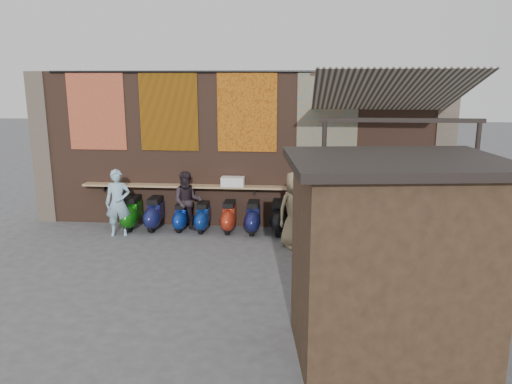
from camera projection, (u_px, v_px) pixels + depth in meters
ground at (221, 260)px, 10.77m from camera, size 70.00×70.00×0.00m
brick_wall at (237, 150)px, 12.93m from camera, size 10.00×0.40×4.00m
pier_left at (45, 148)px, 13.39m from camera, size 0.50×0.50×4.00m
pier_right at (443, 153)px, 12.48m from camera, size 0.50×0.50×4.00m
eating_counter at (235, 187)px, 12.78m from camera, size 8.00×0.32×0.05m
shelf_box at (233, 182)px, 12.72m from camera, size 0.58×0.31×0.24m
tapestry_redgold at (96, 111)px, 12.81m from camera, size 1.50×0.02×2.00m
tapestry_sun at (169, 111)px, 12.64m from camera, size 1.50×0.02×2.00m
tapestry_orange at (247, 112)px, 12.47m from camera, size 1.50×0.02×2.00m
tapestry_multi at (328, 112)px, 12.29m from camera, size 1.50×0.02×2.00m
hang_rail at (235, 72)px, 12.26m from camera, size 9.50×0.06×0.06m
scooter_stool_0 at (132, 213)px, 12.87m from camera, size 0.40×0.89×0.85m
scooter_stool_1 at (155, 214)px, 12.84m from camera, size 0.39×0.87×0.82m
scooter_stool_2 at (181, 217)px, 12.79m from camera, size 0.33×0.72×0.69m
scooter_stool_3 at (203, 217)px, 12.71m from camera, size 0.34×0.77×0.73m
scooter_stool_4 at (229, 217)px, 12.66m from camera, size 0.36×0.81×0.77m
scooter_stool_5 at (253, 218)px, 12.55m from camera, size 0.38×0.84×0.79m
scooter_stool_6 at (278, 217)px, 12.50m from camera, size 0.39×0.87×0.83m
scooter_stool_7 at (302, 219)px, 12.50m from camera, size 0.35×0.77×0.73m
scooter_stool_8 at (326, 220)px, 12.41m from camera, size 0.36×0.81×0.77m
scooter_stool_9 at (355, 222)px, 12.37m from camera, size 0.33×0.74×0.70m
scooter_stool_10 at (380, 223)px, 12.29m from camera, size 0.33×0.73×0.70m
diner_left at (118, 203)px, 12.27m from camera, size 0.68×0.52×1.66m
diner_right at (187, 202)px, 12.64m from camera, size 0.85×0.73×1.54m
shopper_navy at (402, 226)px, 10.52m from camera, size 0.99×0.82×1.58m
shopper_grey at (473, 248)px, 9.27m from camera, size 1.10×0.82×1.52m
shopper_tan at (295, 210)px, 11.41m from camera, size 1.03×0.91×1.78m
market_stall at (390, 264)px, 6.84m from camera, size 2.73×2.18×2.72m
stall_roof at (397, 162)px, 6.52m from camera, size 3.06×2.50×0.12m
stall_sign at (374, 203)px, 7.65m from camera, size 1.20×0.19×0.50m
stall_shelf at (371, 263)px, 7.87m from camera, size 2.08×0.36×0.06m
awning_canvas at (389, 92)px, 10.53m from camera, size 3.20×3.28×0.97m
awning_ledger at (379, 73)px, 11.98m from camera, size 3.30×0.08×0.12m
awning_header at (401, 120)px, 9.18m from camera, size 3.00×0.08×0.08m
awning_post_left at (322, 199)px, 9.65m from camera, size 0.09×0.09×3.10m
awning_post_right at (472, 202)px, 9.40m from camera, size 0.09×0.09×3.10m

